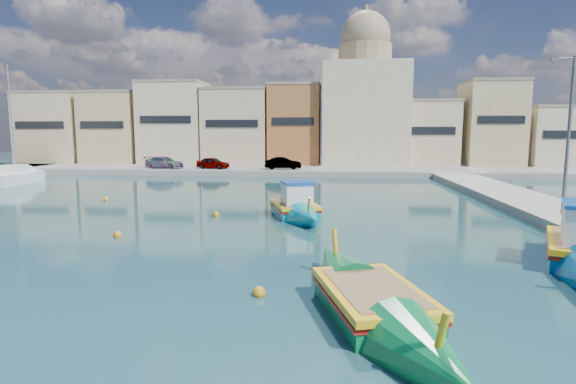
% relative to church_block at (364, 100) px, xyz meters
% --- Properties ---
extents(ground, '(160.00, 160.00, 0.00)m').
position_rel_church_block_xyz_m(ground, '(-10.00, -40.00, -8.41)').
color(ground, '#123837').
rests_on(ground, ground).
extents(north_quay, '(80.00, 8.00, 0.60)m').
position_rel_church_block_xyz_m(north_quay, '(-10.00, -8.00, -8.11)').
color(north_quay, gray).
rests_on(north_quay, ground).
extents(north_townhouses, '(83.20, 7.87, 10.19)m').
position_rel_church_block_xyz_m(north_townhouses, '(-3.32, -0.64, -3.41)').
color(north_townhouses, tan).
rests_on(north_townhouses, ground).
extents(church_block, '(10.00, 10.00, 19.10)m').
position_rel_church_block_xyz_m(church_block, '(0.00, 0.00, 0.00)').
color(church_block, '#C8B795').
rests_on(church_block, ground).
extents(quay_street_lamp, '(1.18, 0.16, 8.00)m').
position_rel_church_block_xyz_m(quay_street_lamp, '(7.44, -34.00, -4.07)').
color(quay_street_lamp, '#595B60').
rests_on(quay_street_lamp, ground).
extents(parked_cars, '(17.38, 2.78, 1.28)m').
position_rel_church_block_xyz_m(parked_cars, '(-16.77, -9.50, -7.18)').
color(parked_cars, '#4C1919').
rests_on(parked_cars, north_quay).
extents(luzzu_blue_cabin, '(4.49, 8.46, 2.92)m').
position_rel_church_block_xyz_m(luzzu_blue_cabin, '(-5.72, -33.19, -8.05)').
color(luzzu_blue_cabin, '#00819B').
rests_on(luzzu_blue_cabin, ground).
extents(luzzu_blue_south, '(4.47, 9.16, 2.58)m').
position_rel_church_block_xyz_m(luzzu_blue_south, '(-2.70, -46.25, -8.14)').
color(luzzu_blue_south, '#0A723B').
rests_on(luzzu_blue_south, ground).
extents(yacht_north, '(3.01, 8.46, 11.08)m').
position_rel_church_block_xyz_m(yacht_north, '(-31.77, -18.56, -7.97)').
color(yacht_north, white).
rests_on(yacht_north, ground).
extents(mooring_buoys, '(23.40, 26.25, 0.36)m').
position_rel_church_block_xyz_m(mooring_buoys, '(-8.28, -34.31, -8.33)').
color(mooring_buoys, orange).
rests_on(mooring_buoys, ground).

